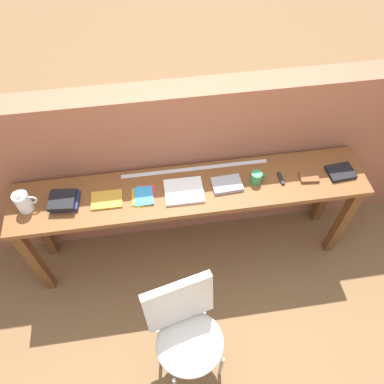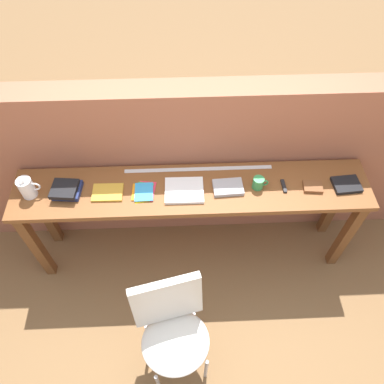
{
  "view_description": "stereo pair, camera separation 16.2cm",
  "coord_description": "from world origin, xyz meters",
  "px_view_note": "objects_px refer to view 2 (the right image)",
  "views": [
    {
      "loc": [
        -0.22,
        -1.27,
        2.94
      ],
      "look_at": [
        0.0,
        0.25,
        0.9
      ],
      "focal_mm": 35.0,
      "sensor_mm": 36.0,
      "label": 1
    },
    {
      "loc": [
        -0.06,
        -1.28,
        2.94
      ],
      "look_at": [
        0.0,
        0.25,
        0.9
      ],
      "focal_mm": 35.0,
      "sensor_mm": 36.0,
      "label": 2
    }
  ],
  "objects_px": {
    "chair_white_moulded": "(173,328)",
    "book_open_centre": "(184,190)",
    "multitool_folded": "(284,186)",
    "leather_journal_brown": "(313,187)",
    "pamphlet_pile_colourful": "(144,192)",
    "book_repair_rightmost": "(346,185)",
    "pitcher_white": "(27,188)",
    "book_stack_leftmost": "(66,190)",
    "magazine_cycling": "(108,192)",
    "mug": "(259,183)"
  },
  "relations": [
    {
      "from": "chair_white_moulded",
      "to": "book_open_centre",
      "type": "bearing_deg",
      "value": 82.83
    },
    {
      "from": "multitool_folded",
      "to": "leather_journal_brown",
      "type": "height_order",
      "value": "leather_journal_brown"
    },
    {
      "from": "pamphlet_pile_colourful",
      "to": "book_repair_rightmost",
      "type": "xyz_separation_m",
      "value": [
        1.41,
        0.0,
        0.01
      ]
    },
    {
      "from": "pitcher_white",
      "to": "book_stack_leftmost",
      "type": "height_order",
      "value": "pitcher_white"
    },
    {
      "from": "book_stack_leftmost",
      "to": "book_open_centre",
      "type": "height_order",
      "value": "book_stack_leftmost"
    },
    {
      "from": "magazine_cycling",
      "to": "book_open_centre",
      "type": "distance_m",
      "value": 0.53
    },
    {
      "from": "leather_journal_brown",
      "to": "book_stack_leftmost",
      "type": "bearing_deg",
      "value": -175.15
    },
    {
      "from": "chair_white_moulded",
      "to": "leather_journal_brown",
      "type": "relative_size",
      "value": 6.86
    },
    {
      "from": "magazine_cycling",
      "to": "mug",
      "type": "height_order",
      "value": "mug"
    },
    {
      "from": "book_stack_leftmost",
      "to": "mug",
      "type": "relative_size",
      "value": 1.84
    },
    {
      "from": "chair_white_moulded",
      "to": "book_open_centre",
      "type": "xyz_separation_m",
      "value": [
        0.1,
        0.82,
        0.36
      ]
    },
    {
      "from": "pitcher_white",
      "to": "book_repair_rightmost",
      "type": "height_order",
      "value": "pitcher_white"
    },
    {
      "from": "book_open_centre",
      "to": "magazine_cycling",
      "type": "bearing_deg",
      "value": 179.93
    },
    {
      "from": "magazine_cycling",
      "to": "book_repair_rightmost",
      "type": "bearing_deg",
      "value": 0.85
    },
    {
      "from": "pitcher_white",
      "to": "multitool_folded",
      "type": "xyz_separation_m",
      "value": [
        1.75,
        -0.0,
        -0.07
      ]
    },
    {
      "from": "book_stack_leftmost",
      "to": "magazine_cycling",
      "type": "distance_m",
      "value": 0.28
    },
    {
      "from": "chair_white_moulded",
      "to": "pamphlet_pile_colourful",
      "type": "xyz_separation_m",
      "value": [
        -0.18,
        0.82,
        0.36
      ]
    },
    {
      "from": "pitcher_white",
      "to": "leather_journal_brown",
      "type": "xyz_separation_m",
      "value": [
        1.94,
        -0.02,
        -0.07
      ]
    },
    {
      "from": "pitcher_white",
      "to": "leather_journal_brown",
      "type": "bearing_deg",
      "value": -0.59
    },
    {
      "from": "multitool_folded",
      "to": "pamphlet_pile_colourful",
      "type": "bearing_deg",
      "value": -179.33
    },
    {
      "from": "chair_white_moulded",
      "to": "book_repair_rightmost",
      "type": "height_order",
      "value": "book_repair_rightmost"
    },
    {
      "from": "multitool_folded",
      "to": "leather_journal_brown",
      "type": "relative_size",
      "value": 0.85
    },
    {
      "from": "multitool_folded",
      "to": "chair_white_moulded",
      "type": "bearing_deg",
      "value": -133.86
    },
    {
      "from": "magazine_cycling",
      "to": "book_stack_leftmost",
      "type": "bearing_deg",
      "value": 177.63
    },
    {
      "from": "pitcher_white",
      "to": "chair_white_moulded",
      "type": "bearing_deg",
      "value": -41.2
    },
    {
      "from": "pitcher_white",
      "to": "book_stack_leftmost",
      "type": "bearing_deg",
      "value": 1.4
    },
    {
      "from": "leather_journal_brown",
      "to": "book_repair_rightmost",
      "type": "distance_m",
      "value": 0.24
    },
    {
      "from": "magazine_cycling",
      "to": "pamphlet_pile_colourful",
      "type": "relative_size",
      "value": 1.07
    },
    {
      "from": "book_stack_leftmost",
      "to": "leather_journal_brown",
      "type": "distance_m",
      "value": 1.7
    },
    {
      "from": "pitcher_white",
      "to": "magazine_cycling",
      "type": "relative_size",
      "value": 0.88
    },
    {
      "from": "mug",
      "to": "book_repair_rightmost",
      "type": "bearing_deg",
      "value": -1.29
    },
    {
      "from": "chair_white_moulded",
      "to": "magazine_cycling",
      "type": "xyz_separation_m",
      "value": [
        -0.42,
        0.82,
        0.36
      ]
    },
    {
      "from": "book_repair_rightmost",
      "to": "pitcher_white",
      "type": "bearing_deg",
      "value": 175.34
    },
    {
      "from": "magazine_cycling",
      "to": "book_open_centre",
      "type": "bearing_deg",
      "value": 0.34
    },
    {
      "from": "magazine_cycling",
      "to": "leather_journal_brown",
      "type": "relative_size",
      "value": 1.6
    },
    {
      "from": "magazine_cycling",
      "to": "pamphlet_pile_colourful",
      "type": "bearing_deg",
      "value": -0.12
    },
    {
      "from": "book_stack_leftmost",
      "to": "pamphlet_pile_colourful",
      "type": "bearing_deg",
      "value": -2.23
    },
    {
      "from": "pamphlet_pile_colourful",
      "to": "chair_white_moulded",
      "type": "bearing_deg",
      "value": -77.78
    },
    {
      "from": "pitcher_white",
      "to": "book_open_centre",
      "type": "distance_m",
      "value": 1.05
    },
    {
      "from": "book_open_centre",
      "to": "leather_journal_brown",
      "type": "distance_m",
      "value": 0.89
    },
    {
      "from": "chair_white_moulded",
      "to": "mug",
      "type": "distance_m",
      "value": 1.11
    },
    {
      "from": "book_open_centre",
      "to": "chair_white_moulded",
      "type": "bearing_deg",
      "value": -96.67
    },
    {
      "from": "pamphlet_pile_colourful",
      "to": "mug",
      "type": "relative_size",
      "value": 1.76
    },
    {
      "from": "book_stack_leftmost",
      "to": "magazine_cycling",
      "type": "bearing_deg",
      "value": -3.28
    },
    {
      "from": "magazine_cycling",
      "to": "mug",
      "type": "distance_m",
      "value": 1.04
    },
    {
      "from": "book_stack_leftmost",
      "to": "book_open_centre",
      "type": "relative_size",
      "value": 0.76
    },
    {
      "from": "pamphlet_pile_colourful",
      "to": "multitool_folded",
      "type": "relative_size",
      "value": 1.76
    },
    {
      "from": "book_open_centre",
      "to": "book_stack_leftmost",
      "type": "bearing_deg",
      "value": 178.99
    },
    {
      "from": "book_open_centre",
      "to": "multitool_folded",
      "type": "distance_m",
      "value": 0.69
    },
    {
      "from": "pamphlet_pile_colourful",
      "to": "book_open_centre",
      "type": "distance_m",
      "value": 0.28
    }
  ]
}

